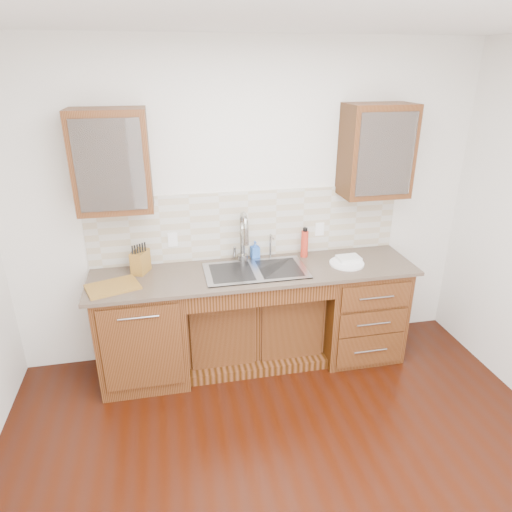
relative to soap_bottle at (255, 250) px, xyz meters
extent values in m
cube|color=black|center=(-0.05, -1.68, -1.04)|extent=(4.00, 3.50, 0.10)
cube|color=white|center=(-0.05, 0.12, 0.36)|extent=(4.00, 0.10, 2.70)
cube|color=#593014|center=(-1.00, -0.24, -0.55)|extent=(0.70, 0.62, 0.88)
cube|color=#593014|center=(-0.05, -0.15, -0.64)|extent=(1.20, 0.44, 0.70)
cube|color=#593014|center=(0.90, -0.24, -0.55)|extent=(0.70, 0.62, 0.88)
cube|color=#84705B|center=(-0.05, -0.26, -0.09)|extent=(2.70, 0.65, 0.03)
cube|color=beige|center=(-0.05, 0.06, 0.22)|extent=(2.70, 0.02, 0.59)
cube|color=#9E9EA5|center=(-0.05, -0.27, -0.16)|extent=(0.84, 0.46, 0.19)
cylinder|color=#999993|center=(-0.12, -0.04, 0.12)|extent=(0.04, 0.04, 0.40)
cylinder|color=#999993|center=(0.13, -0.03, 0.04)|extent=(0.02, 0.02, 0.24)
cube|color=#593014|center=(-1.10, -0.10, 0.84)|extent=(0.55, 0.34, 0.75)
cube|color=#593014|center=(1.00, -0.10, 0.84)|extent=(0.55, 0.34, 0.75)
cube|color=white|center=(-0.70, 0.05, 0.13)|extent=(0.08, 0.01, 0.12)
cube|color=white|center=(0.60, 0.05, 0.13)|extent=(0.08, 0.01, 0.12)
imported|color=blue|center=(0.00, 0.00, 0.00)|extent=(0.08, 0.08, 0.16)
cylinder|color=red|center=(0.43, -0.05, 0.04)|extent=(0.07, 0.07, 0.24)
cylinder|color=white|center=(0.74, -0.29, -0.07)|extent=(0.34, 0.34, 0.02)
cube|color=silver|center=(0.78, -0.24, -0.05)|extent=(0.20, 0.15, 0.03)
cube|color=olive|center=(-0.97, -0.10, 0.01)|extent=(0.16, 0.20, 0.19)
cube|color=brown|center=(-1.18, -0.35, -0.07)|extent=(0.45, 0.37, 0.02)
imported|color=white|center=(-1.18, -0.10, 0.79)|extent=(0.13, 0.13, 0.10)
imported|color=white|center=(-0.98, -0.10, 0.79)|extent=(0.14, 0.14, 0.10)
imported|color=white|center=(0.89, -0.10, 0.78)|extent=(0.12, 0.12, 0.09)
imported|color=white|center=(1.12, -0.10, 0.78)|extent=(0.11, 0.11, 0.08)
camera|label=1|loc=(-0.74, -3.61, 1.51)|focal=32.00mm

